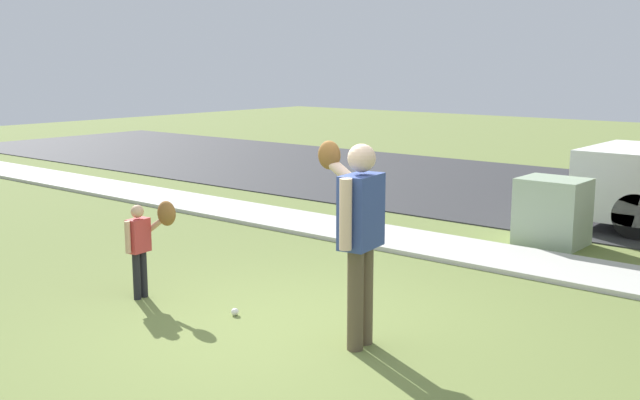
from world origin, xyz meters
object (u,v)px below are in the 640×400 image
Objects in this scene: person_child at (146,235)px; baseball at (235,312)px; utility_cabinet at (552,212)px; person_adult at (358,224)px.

baseball is (1.09, 0.18, -0.64)m from person_child.
utility_cabinet is (1.19, 4.79, 0.42)m from baseball.
utility_cabinet is at bearing -95.70° from person_adult.
person_adult is at bearing 5.90° from baseball.
baseball is at bearing -103.90° from utility_cabinet.
person_child reaches higher than baseball.
person_adult is 23.88× the size of baseball.
person_adult is 1.70× the size of person_child.
person_adult is 4.69m from utility_cabinet.
person_adult reaches higher than person_child.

